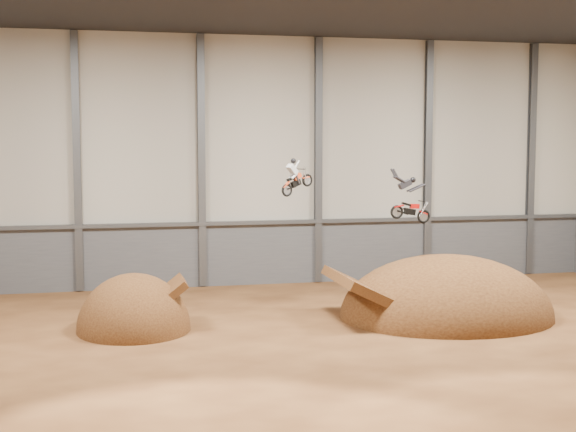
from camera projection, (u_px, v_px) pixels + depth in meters
The scene contains 13 objects.
floor at pixel (331, 350), 31.23m from camera, with size 40.00×40.00×0.00m, color #472712.
back_wall at pixel (260, 161), 45.16m from camera, with size 40.00×0.10×14.00m, color #AFA99B.
lower_band_back at pixel (261, 254), 45.56m from camera, with size 39.80×0.18×3.50m, color #4E4F55.
steel_rail at pixel (261, 222), 45.24m from camera, with size 39.80×0.35×0.20m, color #47494F.
steel_column_1 at pixel (77, 162), 42.82m from camera, with size 0.40×0.36×13.90m, color #47494F.
steel_column_2 at pixel (201, 162), 44.25m from camera, with size 0.40×0.36×13.90m, color #47494F.
steel_column_3 at pixel (318, 161), 45.69m from camera, with size 0.40×0.36×13.90m, color #47494F.
steel_column_4 at pixel (428, 160), 47.12m from camera, with size 0.40×0.36×13.90m, color #47494F.
steel_column_5 at pixel (531, 160), 48.55m from camera, with size 0.40×0.36×13.90m, color #47494F.
takeoff_ramp at pixel (134, 330), 34.65m from camera, with size 4.88×5.63×4.88m, color #391F0E.
landing_ramp at pixel (446, 317), 37.23m from camera, with size 9.98×8.83×5.76m, color #391F0E.
fmx_rider_a at pixel (299, 173), 37.44m from camera, with size 1.88×0.72×1.70m, color #DB461E, non-canonical shape.
fmx_rider_b at pixel (409, 196), 36.51m from camera, with size 2.60×0.74×2.23m, color red, non-canonical shape.
Camera 1 is at (-8.22, -29.53, 8.12)m, focal length 50.00 mm.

